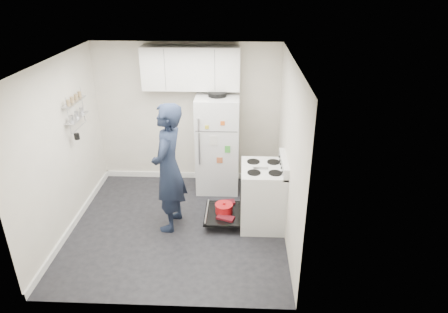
{
  "coord_description": "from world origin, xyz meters",
  "views": [
    {
      "loc": [
        0.92,
        -5.05,
        3.53
      ],
      "look_at": [
        0.69,
        0.29,
        1.05
      ],
      "focal_mm": 32.0,
      "sensor_mm": 36.0,
      "label": 1
    }
  ],
  "objects_px": {
    "electric_range": "(262,196)",
    "open_oven_door": "(223,211)",
    "refrigerator": "(218,143)",
    "person": "(169,168)"
  },
  "relations": [
    {
      "from": "open_oven_door",
      "to": "electric_range",
      "type": "bearing_deg",
      "value": -0.7
    },
    {
      "from": "electric_range",
      "to": "person",
      "type": "xyz_separation_m",
      "value": [
        -1.36,
        -0.12,
        0.5
      ]
    },
    {
      "from": "electric_range",
      "to": "refrigerator",
      "type": "bearing_deg",
      "value": 123.36
    },
    {
      "from": "refrigerator",
      "to": "person",
      "type": "height_order",
      "value": "person"
    },
    {
      "from": "refrigerator",
      "to": "open_oven_door",
      "type": "bearing_deg",
      "value": -82.51
    },
    {
      "from": "electric_range",
      "to": "open_oven_door",
      "type": "height_order",
      "value": "electric_range"
    },
    {
      "from": "open_oven_door",
      "to": "person",
      "type": "relative_size",
      "value": 0.37
    },
    {
      "from": "electric_range",
      "to": "refrigerator",
      "type": "xyz_separation_m",
      "value": [
        -0.72,
        1.1,
        0.38
      ]
    },
    {
      "from": "electric_range",
      "to": "refrigerator",
      "type": "height_order",
      "value": "refrigerator"
    },
    {
      "from": "open_oven_door",
      "to": "person",
      "type": "distance_m",
      "value": 1.12
    }
  ]
}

